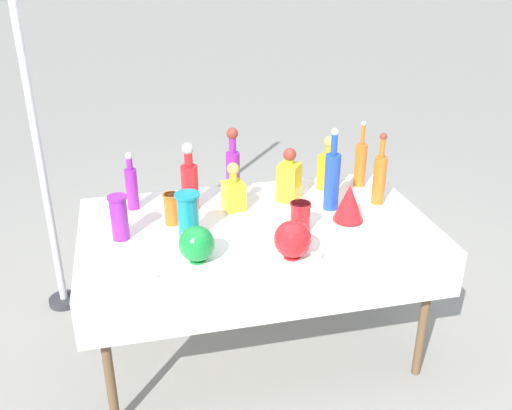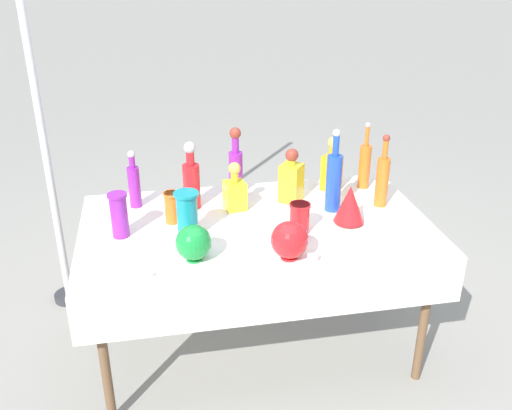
{
  "view_description": "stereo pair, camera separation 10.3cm",
  "coord_description": "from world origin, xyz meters",
  "px_view_note": "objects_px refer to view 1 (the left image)",
  "views": [
    {
      "loc": [
        -0.57,
        -2.44,
        2.05
      ],
      "look_at": [
        0.0,
        0.0,
        0.86
      ],
      "focal_mm": 40.0,
      "sensor_mm": 36.0,
      "label": 1
    },
    {
      "loc": [
        -0.47,
        -2.46,
        2.05
      ],
      "look_at": [
        0.0,
        0.0,
        0.86
      ],
      "focal_mm": 40.0,
      "sensor_mm": 36.0,
      "label": 2
    }
  ],
  "objects_px": {
    "tall_bottle_3": "(380,177)",
    "fluted_vase_0": "(349,202)",
    "round_bowl_1": "(197,244)",
    "canopy_pole": "(35,129)",
    "slender_vase_3": "(300,216)",
    "tall_bottle_2": "(361,163)",
    "tall_bottle_0": "(132,186)",
    "slender_vase_0": "(188,215)",
    "square_decanter_0": "(328,167)",
    "tall_bottle_1": "(332,178)",
    "cardboard_box_behind_left": "(183,238)",
    "round_bowl_0": "(293,239)",
    "slender_vase_1": "(119,216)",
    "tall_bottle_4": "(190,182)",
    "tall_bottle_5": "(233,166)",
    "square_decanter_1": "(233,192)",
    "square_decanter_2": "(289,179)",
    "slender_vase_2": "(172,208)"
  },
  "relations": [
    {
      "from": "tall_bottle_4",
      "to": "fluted_vase_0",
      "type": "relative_size",
      "value": 1.81
    },
    {
      "from": "slender_vase_1",
      "to": "tall_bottle_0",
      "type": "bearing_deg",
      "value": 77.8
    },
    {
      "from": "tall_bottle_5",
      "to": "square_decanter_2",
      "type": "bearing_deg",
      "value": -30.13
    },
    {
      "from": "square_decanter_0",
      "to": "slender_vase_1",
      "type": "height_order",
      "value": "square_decanter_0"
    },
    {
      "from": "tall_bottle_3",
      "to": "tall_bottle_4",
      "type": "relative_size",
      "value": 1.09
    },
    {
      "from": "square_decanter_0",
      "to": "round_bowl_1",
      "type": "relative_size",
      "value": 1.87
    },
    {
      "from": "round_bowl_1",
      "to": "square_decanter_0",
      "type": "bearing_deg",
      "value": 37.11
    },
    {
      "from": "square_decanter_0",
      "to": "slender_vase_2",
      "type": "distance_m",
      "value": 0.92
    },
    {
      "from": "round_bowl_0",
      "to": "canopy_pole",
      "type": "xyz_separation_m",
      "value": [
        -1.13,
        1.02,
        0.26
      ]
    },
    {
      "from": "tall_bottle_1",
      "to": "tall_bottle_4",
      "type": "distance_m",
      "value": 0.73
    },
    {
      "from": "tall_bottle_1",
      "to": "cardboard_box_behind_left",
      "type": "distance_m",
      "value": 1.39
    },
    {
      "from": "tall_bottle_1",
      "to": "tall_bottle_5",
      "type": "xyz_separation_m",
      "value": [
        -0.46,
        0.3,
        -0.01
      ]
    },
    {
      "from": "square_decanter_2",
      "to": "slender_vase_0",
      "type": "bearing_deg",
      "value": -152.38
    },
    {
      "from": "square_decanter_2",
      "to": "round_bowl_0",
      "type": "bearing_deg",
      "value": -104.6
    },
    {
      "from": "square_decanter_2",
      "to": "slender_vase_1",
      "type": "distance_m",
      "value": 0.91
    },
    {
      "from": "square_decanter_2",
      "to": "slender_vase_2",
      "type": "bearing_deg",
      "value": -168.14
    },
    {
      "from": "tall_bottle_0",
      "to": "tall_bottle_4",
      "type": "height_order",
      "value": "tall_bottle_4"
    },
    {
      "from": "slender_vase_2",
      "to": "round_bowl_0",
      "type": "xyz_separation_m",
      "value": [
        0.48,
        -0.45,
        0.0
      ]
    },
    {
      "from": "tall_bottle_3",
      "to": "fluted_vase_0",
      "type": "bearing_deg",
      "value": -144.3
    },
    {
      "from": "square_decanter_1",
      "to": "slender_vase_2",
      "type": "relative_size",
      "value": 1.61
    },
    {
      "from": "fluted_vase_0",
      "to": "tall_bottle_2",
      "type": "bearing_deg",
      "value": 60.93
    },
    {
      "from": "slender_vase_0",
      "to": "slender_vase_3",
      "type": "xyz_separation_m",
      "value": [
        0.53,
        -0.05,
        -0.04
      ]
    },
    {
      "from": "tall_bottle_3",
      "to": "slender_vase_1",
      "type": "height_order",
      "value": "tall_bottle_3"
    },
    {
      "from": "slender_vase_0",
      "to": "fluted_vase_0",
      "type": "xyz_separation_m",
      "value": [
        0.79,
        -0.01,
        -0.02
      ]
    },
    {
      "from": "slender_vase_0",
      "to": "square_decanter_0",
      "type": "bearing_deg",
      "value": 25.81
    },
    {
      "from": "square_decanter_0",
      "to": "canopy_pole",
      "type": "relative_size",
      "value": 0.11
    },
    {
      "from": "fluted_vase_0",
      "to": "canopy_pole",
      "type": "xyz_separation_m",
      "value": [
        -1.5,
        0.74,
        0.25
      ]
    },
    {
      "from": "slender_vase_3",
      "to": "square_decanter_0",
      "type": "bearing_deg",
      "value": 56.43
    },
    {
      "from": "square_decanter_0",
      "to": "slender_vase_0",
      "type": "height_order",
      "value": "square_decanter_0"
    },
    {
      "from": "slender_vase_0",
      "to": "tall_bottle_0",
      "type": "bearing_deg",
      "value": 122.1
    },
    {
      "from": "square_decanter_0",
      "to": "canopy_pole",
      "type": "height_order",
      "value": "canopy_pole"
    },
    {
      "from": "round_bowl_1",
      "to": "tall_bottle_0",
      "type": "bearing_deg",
      "value": 112.47
    },
    {
      "from": "square_decanter_2",
      "to": "slender_vase_0",
      "type": "xyz_separation_m",
      "value": [
        -0.57,
        -0.3,
        -0.0
      ]
    },
    {
      "from": "tall_bottle_0",
      "to": "tall_bottle_2",
      "type": "bearing_deg",
      "value": 0.78
    },
    {
      "from": "slender_vase_2",
      "to": "slender_vase_3",
      "type": "bearing_deg",
      "value": -20.39
    },
    {
      "from": "round_bowl_1",
      "to": "cardboard_box_behind_left",
      "type": "relative_size",
      "value": 0.28
    },
    {
      "from": "tall_bottle_2",
      "to": "tall_bottle_3",
      "type": "bearing_deg",
      "value": -89.29
    },
    {
      "from": "square_decanter_2",
      "to": "fluted_vase_0",
      "type": "distance_m",
      "value": 0.38
    },
    {
      "from": "slender_vase_1",
      "to": "round_bowl_0",
      "type": "height_order",
      "value": "slender_vase_1"
    },
    {
      "from": "square_decanter_1",
      "to": "round_bowl_0",
      "type": "height_order",
      "value": "square_decanter_1"
    },
    {
      "from": "slender_vase_0",
      "to": "tall_bottle_3",
      "type": "bearing_deg",
      "value": 8.86
    },
    {
      "from": "tall_bottle_5",
      "to": "slender_vase_3",
      "type": "xyz_separation_m",
      "value": [
        0.23,
        -0.51,
        -0.08
      ]
    },
    {
      "from": "tall_bottle_4",
      "to": "tall_bottle_5",
      "type": "xyz_separation_m",
      "value": [
        0.25,
        0.13,
        0.01
      ]
    },
    {
      "from": "tall_bottle_5",
      "to": "canopy_pole",
      "type": "bearing_deg",
      "value": 164.58
    },
    {
      "from": "slender_vase_0",
      "to": "tall_bottle_4",
      "type": "bearing_deg",
      "value": 81.49
    },
    {
      "from": "slender_vase_3",
      "to": "round_bowl_1",
      "type": "relative_size",
      "value": 0.89
    },
    {
      "from": "tall_bottle_2",
      "to": "slender_vase_1",
      "type": "bearing_deg",
      "value": -165.78
    },
    {
      "from": "tall_bottle_0",
      "to": "slender_vase_3",
      "type": "relative_size",
      "value": 2.08
    },
    {
      "from": "round_bowl_1",
      "to": "canopy_pole",
      "type": "relative_size",
      "value": 0.06
    },
    {
      "from": "tall_bottle_3",
      "to": "slender_vase_3",
      "type": "distance_m",
      "value": 0.54
    }
  ]
}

